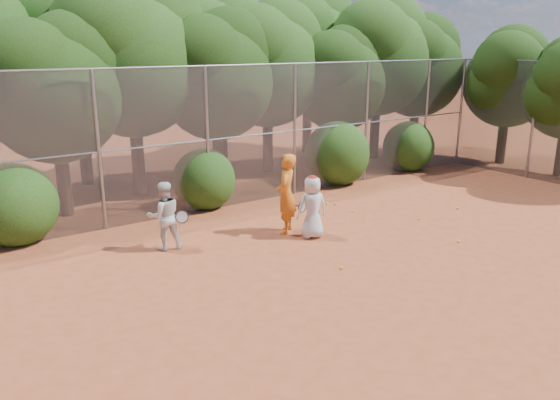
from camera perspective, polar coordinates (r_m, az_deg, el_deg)
ground at (r=11.77m, az=11.12°, el=-7.15°), size 80.00×80.00×0.00m
fence_back at (r=15.71m, az=-4.72°, el=6.76°), size 20.05×0.09×4.03m
fence_side at (r=20.88m, az=24.95°, el=7.64°), size 0.09×6.09×4.03m
tree_2 at (r=15.66m, az=-22.52°, el=11.24°), size 3.99×3.47×5.47m
tree_3 at (r=17.31m, az=-15.26°, el=14.93°), size 4.89×4.26×6.70m
tree_4 at (r=17.81m, az=-6.67°, el=13.33°), size 4.19×3.64×5.73m
tree_5 at (r=19.78m, az=-1.26°, el=14.53°), size 4.51×3.92×6.17m
tree_6 at (r=20.52m, az=6.31°, el=12.88°), size 3.86×3.36×5.29m
tree_7 at (r=22.65m, az=10.29°, el=15.08°), size 4.77×4.14×6.53m
tree_8 at (r=23.91m, az=14.25°, el=13.78°), size 4.25×3.70×5.82m
tree_10 at (r=19.11m, az=-20.58°, el=15.24°), size 5.15×4.48×7.06m
tree_11 at (r=20.62m, az=-6.21°, el=14.83°), size 4.64×4.03×6.35m
tree_12 at (r=23.61m, az=3.00°, el=15.90°), size 5.02×4.37×6.88m
tree_13 at (r=23.05m, az=22.85°, el=12.10°), size 3.86×3.36×5.29m
bush_0 at (r=14.29m, az=-26.04°, el=-0.11°), size 2.00×2.00×2.00m
bush_1 at (r=15.79m, az=-7.93°, el=2.44°), size 1.80×1.80×1.80m
bush_2 at (r=18.49m, az=5.98°, el=5.14°), size 2.20×2.20×2.20m
bush_3 at (r=20.95m, az=13.28°, el=5.67°), size 1.90×1.90×1.90m
player_yellow at (r=13.48m, az=0.66°, el=0.65°), size 0.93×0.85×2.00m
player_teen at (r=13.19m, az=3.39°, el=-0.73°), size 0.85×0.66×1.56m
player_white at (r=12.69m, az=-12.00°, el=-1.63°), size 0.90×0.79×1.60m
ball_0 at (r=15.15m, az=14.37°, el=-1.92°), size 0.07×0.07×0.07m
ball_1 at (r=15.46m, az=7.57°, el=-1.17°), size 0.07×0.07×0.07m
ball_2 at (r=13.71m, az=18.19°, el=-4.13°), size 0.07×0.07×0.07m
ball_3 at (r=16.41m, az=18.07°, el=-0.83°), size 0.07×0.07×0.07m
ball_4 at (r=11.63m, az=6.44°, el=-7.06°), size 0.07×0.07×0.07m
ball_5 at (r=16.12m, az=5.80°, el=-0.39°), size 0.07×0.07×0.07m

